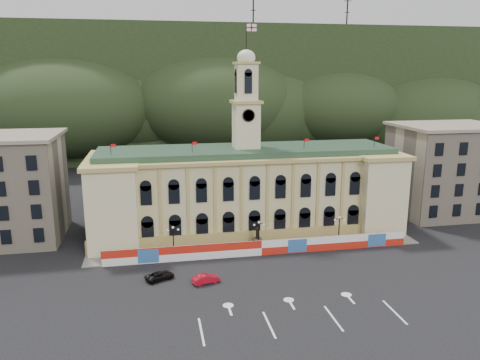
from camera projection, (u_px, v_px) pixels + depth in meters
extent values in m
plane|color=black|center=(288.00, 298.00, 61.42)|extent=(260.00, 260.00, 0.00)
cube|color=black|center=(194.00, 90.00, 180.88)|extent=(230.00, 70.00, 44.00)
cube|color=#595651|center=(297.00, 69.00, 166.23)|extent=(22.00, 8.00, 14.00)
cube|color=#595651|center=(51.00, 81.00, 150.28)|extent=(16.00, 7.00, 10.00)
cylinder|color=black|center=(253.00, 10.00, 163.79)|extent=(0.50, 0.50, 20.00)
cylinder|color=black|center=(347.00, 13.00, 170.09)|extent=(0.50, 0.50, 20.00)
cube|color=beige|center=(246.00, 193.00, 86.64)|extent=(55.00, 15.00, 14.00)
cube|color=tan|center=(255.00, 237.00, 80.48)|extent=(56.00, 0.80, 2.40)
cube|color=tan|center=(246.00, 155.00, 84.99)|extent=(56.20, 16.20, 0.60)
cube|color=#2C4934|center=(246.00, 151.00, 84.83)|extent=(53.00, 13.00, 1.20)
cube|color=beige|center=(115.00, 201.00, 81.45)|extent=(8.00, 17.00, 14.00)
cube|color=beige|center=(366.00, 189.00, 89.91)|extent=(8.00, 17.00, 14.00)
cube|color=beige|center=(246.00, 126.00, 83.79)|extent=(4.40, 4.40, 8.00)
cube|color=tan|center=(246.00, 102.00, 82.84)|extent=(5.20, 5.20, 0.50)
cube|color=beige|center=(246.00, 83.00, 82.09)|extent=(3.60, 3.60, 6.50)
cube|color=tan|center=(246.00, 63.00, 81.32)|extent=(4.20, 4.20, 0.40)
cylinder|color=black|center=(249.00, 115.00, 81.13)|extent=(2.20, 0.20, 2.20)
ellipsoid|color=silver|center=(246.00, 58.00, 81.12)|extent=(3.20, 3.20, 2.72)
cylinder|color=black|center=(246.00, 38.00, 80.39)|extent=(0.12, 0.12, 5.00)
cube|color=white|center=(251.00, 28.00, 80.15)|extent=(1.80, 0.04, 1.20)
cube|color=red|center=(251.00, 28.00, 80.12)|extent=(1.80, 0.02, 0.22)
cube|color=red|center=(251.00, 28.00, 80.12)|extent=(0.22, 0.02, 1.20)
cube|color=#BBA990|center=(0.00, 190.00, 81.31)|extent=(20.00, 16.00, 18.00)
cube|color=#BBA990|center=(446.00, 171.00, 96.80)|extent=(20.00, 16.00, 18.00)
cube|color=gray|center=(451.00, 126.00, 94.69)|extent=(21.00, 17.00, 0.60)
cube|color=red|center=(262.00, 248.00, 75.49)|extent=(50.00, 0.25, 2.50)
cube|color=#3060A0|center=(148.00, 256.00, 72.12)|extent=(3.20, 0.05, 2.20)
cube|color=#3060A0|center=(297.00, 246.00, 76.44)|extent=(3.20, 0.05, 2.20)
cube|color=#3060A0|center=(377.00, 240.00, 78.96)|extent=(3.20, 0.05, 2.20)
cube|color=slate|center=(258.00, 249.00, 78.39)|extent=(56.00, 5.50, 0.16)
cube|color=#595651|center=(257.00, 243.00, 78.45)|extent=(1.40, 1.40, 1.80)
cylinder|color=black|center=(258.00, 234.00, 78.06)|extent=(0.60, 0.60, 1.60)
sphere|color=black|center=(258.00, 229.00, 77.86)|extent=(0.44, 0.44, 0.44)
cylinder|color=black|center=(174.00, 256.00, 75.14)|extent=(0.44, 0.44, 0.30)
cylinder|color=black|center=(173.00, 243.00, 74.63)|extent=(0.18, 0.18, 4.80)
cube|color=black|center=(173.00, 229.00, 74.11)|extent=(1.60, 0.08, 0.08)
sphere|color=silver|center=(168.00, 230.00, 74.00)|extent=(0.36, 0.36, 0.36)
sphere|color=silver|center=(178.00, 229.00, 74.29)|extent=(0.36, 0.36, 0.36)
sphere|color=silver|center=(173.00, 227.00, 74.05)|extent=(0.40, 0.40, 0.40)
cylinder|color=black|center=(259.00, 250.00, 77.66)|extent=(0.44, 0.44, 0.30)
cylinder|color=black|center=(259.00, 237.00, 77.15)|extent=(0.18, 0.18, 4.80)
cube|color=black|center=(259.00, 224.00, 76.63)|extent=(1.60, 0.08, 0.08)
sphere|color=silver|center=(254.00, 225.00, 76.52)|extent=(0.36, 0.36, 0.36)
sphere|color=silver|center=(264.00, 224.00, 76.81)|extent=(0.36, 0.36, 0.36)
sphere|color=silver|center=(259.00, 222.00, 76.57)|extent=(0.40, 0.40, 0.40)
cylinder|color=black|center=(338.00, 244.00, 80.18)|extent=(0.44, 0.44, 0.30)
cylinder|color=black|center=(339.00, 232.00, 79.67)|extent=(0.18, 0.18, 4.80)
cube|color=black|center=(339.00, 219.00, 79.15)|extent=(1.60, 0.08, 0.08)
sphere|color=silver|center=(335.00, 220.00, 79.04)|extent=(0.36, 0.36, 0.36)
sphere|color=silver|center=(344.00, 219.00, 79.33)|extent=(0.36, 0.36, 0.36)
sphere|color=silver|center=(340.00, 217.00, 79.09)|extent=(0.40, 0.40, 0.40)
imported|color=#A80C1D|center=(206.00, 279.00, 65.63)|extent=(3.39, 4.64, 1.30)
imported|color=black|center=(160.00, 276.00, 66.75)|extent=(5.15, 5.69, 1.17)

